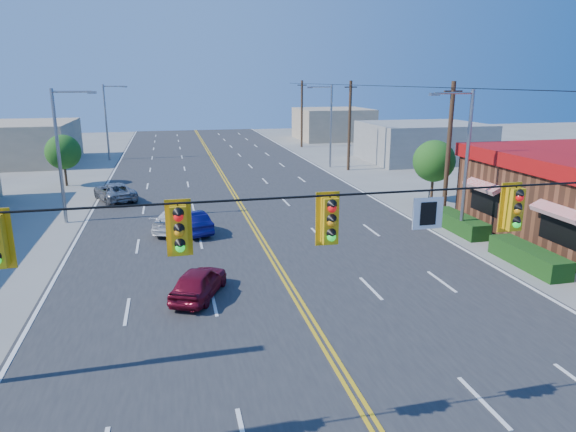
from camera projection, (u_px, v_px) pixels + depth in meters
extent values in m
plane|color=gray|center=(370.00, 422.00, 13.12)|extent=(160.00, 160.00, 0.00)
cube|color=#2D2D30|center=(249.00, 220.00, 31.94)|extent=(20.00, 120.00, 0.06)
cylinder|color=black|center=(381.00, 193.00, 11.58)|extent=(24.00, 0.05, 0.05)
cube|color=white|center=(428.00, 213.00, 11.98)|extent=(0.75, 0.04, 0.75)
cube|color=#D89E0C|center=(179.00, 230.00, 10.74)|extent=(0.55, 0.34, 1.25)
cube|color=#D89E0C|center=(330.00, 221.00, 11.46)|extent=(0.55, 0.34, 1.25)
cube|color=#D89E0C|center=(514.00, 209.00, 12.49)|extent=(0.55, 0.34, 1.25)
cube|color=#194214|center=(490.00, 238.00, 26.81)|extent=(1.20, 9.00, 0.90)
cylinder|color=gray|center=(466.00, 165.00, 27.67)|extent=(0.20, 0.20, 8.00)
cylinder|color=gray|center=(454.00, 93.00, 26.45)|extent=(2.20, 0.12, 0.12)
cube|color=gray|center=(434.00, 94.00, 26.23)|extent=(0.50, 0.25, 0.15)
cylinder|color=gray|center=(331.00, 127.00, 50.26)|extent=(0.20, 0.20, 8.00)
cylinder|color=gray|center=(321.00, 87.00, 49.04)|extent=(2.20, 0.12, 0.12)
cube|color=gray|center=(310.00, 87.00, 48.82)|extent=(0.50, 0.25, 0.15)
cylinder|color=gray|center=(59.00, 158.00, 30.39)|extent=(0.20, 0.20, 8.00)
cylinder|color=gray|center=(72.00, 92.00, 29.66)|extent=(2.20, 0.12, 0.12)
cube|color=gray|center=(92.00, 92.00, 29.91)|extent=(0.50, 0.25, 0.15)
cylinder|color=gray|center=(106.00, 123.00, 54.87)|extent=(0.20, 0.20, 8.00)
cylinder|color=gray|center=(114.00, 86.00, 54.13)|extent=(2.20, 0.12, 0.12)
cube|color=gray|center=(125.00, 87.00, 54.38)|extent=(0.50, 0.25, 0.15)
cylinder|color=#47301E|center=(448.00, 151.00, 31.65)|extent=(0.28, 0.28, 8.40)
cylinder|color=#47301E|center=(350.00, 126.00, 48.59)|extent=(0.28, 0.28, 8.40)
cylinder|color=#47301E|center=(302.00, 114.00, 65.53)|extent=(0.28, 0.28, 8.40)
cylinder|color=#47301E|center=(432.00, 187.00, 36.51)|extent=(0.20, 0.20, 2.10)
sphere|color=#235B19|center=(434.00, 161.00, 36.02)|extent=(2.94, 2.94, 2.94)
cylinder|color=#47301E|center=(66.00, 174.00, 42.02)|extent=(0.20, 0.20, 2.00)
sphere|color=#235B19|center=(63.00, 152.00, 41.56)|extent=(2.80, 2.80, 2.80)
cube|color=gray|center=(423.00, 142.00, 55.06)|extent=(12.00, 10.00, 4.00)
cube|color=tan|center=(17.00, 143.00, 53.39)|extent=(11.00, 12.00, 4.20)
cube|color=tan|center=(333.00, 124.00, 75.06)|extent=(10.00, 10.00, 4.40)
imported|color=maroon|center=(199.00, 284.00, 20.42)|extent=(2.76, 3.88, 1.23)
imported|color=#0F0E54|center=(191.00, 223.00, 29.03)|extent=(2.40, 4.04, 1.26)
imported|color=silver|center=(177.00, 220.00, 29.57)|extent=(3.30, 4.78, 1.29)
imported|color=gray|center=(115.00, 192.00, 36.78)|extent=(3.63, 5.11, 1.29)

